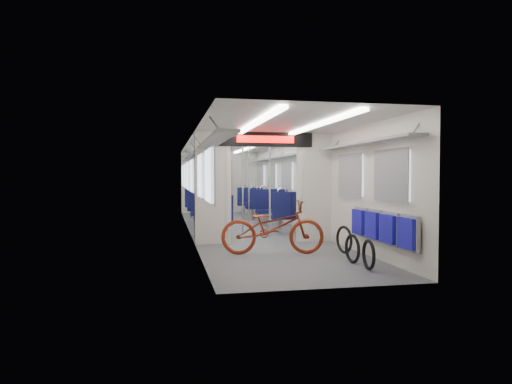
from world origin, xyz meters
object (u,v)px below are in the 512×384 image
at_px(bicycle, 273,227).
at_px(seat_bay_near_right, 281,208).
at_px(stanchion_near_left, 243,187).
at_px(stanchion_near_right, 270,187).
at_px(bike_hoop_c, 344,241).
at_px(seat_bay_far_right, 255,201).
at_px(stanchion_far_right, 249,184).
at_px(bike_hoop_b, 352,250).
at_px(bike_hoop_a, 369,256).
at_px(seat_bay_far_left, 201,203).
at_px(flip_bench, 381,227).
at_px(seat_bay_near_left, 210,211).
at_px(stanchion_far_left, 226,184).

bearing_deg(bicycle, seat_bay_near_right, -8.42).
xyz_separation_m(stanchion_near_left, stanchion_near_right, (0.54, -0.38, 0.00)).
bearing_deg(bike_hoop_c, stanchion_near_left, 119.63).
xyz_separation_m(bicycle, seat_bay_far_right, (1.09, 7.20, 0.06)).
xyz_separation_m(seat_bay_near_right, stanchion_near_left, (-1.25, -1.42, 0.59)).
xyz_separation_m(bike_hoop_c, stanchion_far_right, (-0.73, 5.50, 0.92)).
relative_size(bike_hoop_b, stanchion_near_right, 0.20).
bearing_deg(bike_hoop_b, stanchion_near_right, 102.52).
distance_m(bike_hoop_a, seat_bay_far_left, 8.59).
bearing_deg(seat_bay_far_right, stanchion_near_right, -97.62).
xyz_separation_m(flip_bench, seat_bay_far_right, (-0.42, 8.35, -0.04)).
bearing_deg(bike_hoop_b, stanchion_near_left, 109.63).
height_order(bike_hoop_a, stanchion_far_right, stanchion_far_right).
bearing_deg(stanchion_near_left, seat_bay_far_right, 75.70).
xyz_separation_m(seat_bay_far_right, stanchion_far_right, (-0.55, -1.89, 0.61)).
relative_size(flip_bench, seat_bay_near_left, 1.09).
bearing_deg(seat_bay_far_right, flip_bench, -87.13).
relative_size(stanchion_near_left, stanchion_far_right, 1.00).
distance_m(flip_bench, stanchion_far_right, 6.55).
distance_m(bike_hoop_a, seat_bay_near_left, 5.45).
relative_size(seat_bay_near_right, seat_bay_far_left, 1.04).
xyz_separation_m(bicycle, bike_hoop_a, (1.08, -1.62, -0.28)).
height_order(flip_bench, stanchion_far_right, stanchion_far_right).
relative_size(flip_bench, bike_hoop_c, 4.18).
relative_size(seat_bay_near_right, stanchion_far_right, 0.94).
distance_m(seat_bay_near_left, stanchion_near_right, 2.05).
bearing_deg(seat_bay_near_right, bike_hoop_c, -87.40).
distance_m(bike_hoop_b, stanchion_near_left, 3.71).
relative_size(seat_bay_near_left, stanchion_near_left, 0.84).
relative_size(bicycle, stanchion_far_right, 0.80).
height_order(flip_bench, seat_bay_near_left, seat_bay_near_left).
bearing_deg(bike_hoop_b, bicycle, 134.46).
bearing_deg(stanchion_near_right, stanchion_far_left, 97.94).
xyz_separation_m(flip_bench, bike_hoop_a, (-0.44, -0.48, -0.37)).
bearing_deg(flip_bench, stanchion_near_right, 110.10).
bearing_deg(stanchion_far_right, seat_bay_near_right, -70.62).
relative_size(bicycle, seat_bay_far_right, 0.90).
height_order(seat_bay_far_right, stanchion_near_left, stanchion_near_left).
height_order(bicycle, stanchion_far_left, stanchion_far_left).
bearing_deg(stanchion_far_left, seat_bay_near_right, -55.58).
distance_m(bicycle, seat_bay_near_left, 3.58).
bearing_deg(seat_bay_near_right, flip_bench, -85.09).
xyz_separation_m(bike_hoop_b, stanchion_near_right, (-0.67, 3.00, 0.94)).
bearing_deg(bike_hoop_a, stanchion_far_left, 99.46).
relative_size(bicycle, seat_bay_far_left, 0.88).
bearing_deg(flip_bench, stanchion_near_left, 115.72).
height_order(flip_bench, stanchion_near_right, stanchion_near_right).
relative_size(seat_bay_near_left, seat_bay_far_left, 0.92).
relative_size(bike_hoop_a, stanchion_far_right, 0.20).
relative_size(bike_hoop_a, stanchion_near_left, 0.20).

